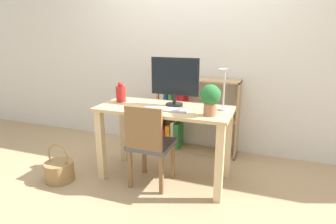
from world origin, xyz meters
The scene contains 11 objects.
ground_plane centered at (0.00, 0.00, 0.00)m, with size 10.00×10.00×0.00m, color tan.
wall_back centered at (0.00, 0.97, 1.30)m, with size 8.00×0.05×2.60m.
desk centered at (0.00, 0.00, 0.60)m, with size 1.31×0.59×0.76m.
monitor centered at (0.07, 0.11, 1.03)m, with size 0.49×0.18×0.47m.
keyboard centered at (0.05, -0.10, 0.77)m, with size 0.42×0.13×0.02m.
vase centered at (-0.51, 0.06, 0.85)m, with size 0.10×0.10×0.21m.
desk_lamp centered at (0.55, 0.03, 1.01)m, with size 0.10×0.19×0.40m.
potted_plant centered at (0.48, -0.13, 0.92)m, with size 0.18×0.18×0.28m.
chair centered at (-0.08, -0.20, 0.46)m, with size 0.40×0.40×0.84m.
bookshelf centered at (-0.06, 0.79, 0.46)m, with size 0.99×0.28×0.93m.
basket centered at (-0.99, -0.43, 0.11)m, with size 0.29×0.29×0.39m.
Camera 1 is at (0.95, -2.48, 1.46)m, focal length 30.00 mm.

